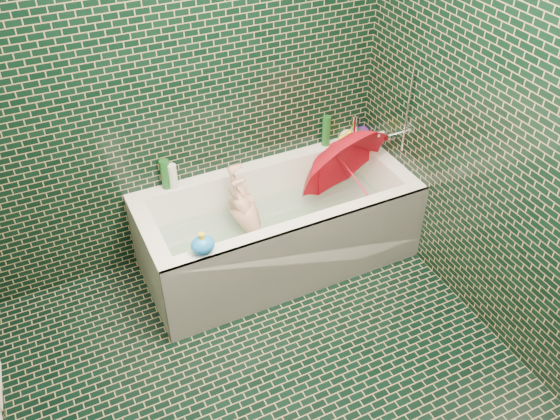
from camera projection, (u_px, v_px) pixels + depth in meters
name	position (u px, v px, depth m)	size (l,w,h in m)	color
floor	(285.00, 407.00, 3.05)	(2.80, 2.80, 0.00)	black
wall_back	(174.00, 75.00, 3.26)	(2.80, 2.80, 0.00)	black
wall_right	(540.00, 141.00, 2.72)	(2.80, 2.80, 0.00)	black
bathtub	(279.00, 236.00, 3.78)	(1.70, 0.75, 0.55)	white
bath_mat	(278.00, 240.00, 3.83)	(1.35, 0.47, 0.01)	green
water	(277.00, 223.00, 3.74)	(1.48, 0.53, 0.00)	silver
faucet	(395.00, 130.00, 3.72)	(0.18, 0.19, 0.55)	silver
child	(252.00, 225.00, 3.71)	(0.30, 0.20, 0.82)	tan
umbrella	(354.00, 177.00, 3.71)	(0.62, 0.62, 0.55)	red
soap_bottle_a	(353.00, 141.00, 4.04)	(0.11, 0.11, 0.28)	white
soap_bottle_b	(363.00, 138.00, 4.07)	(0.09, 0.09, 0.20)	#4F1E72
soap_bottle_c	(360.00, 138.00, 4.07)	(0.12, 0.12, 0.16)	#154C1B
bottle_right_tall	(326.00, 131.00, 3.94)	(0.06, 0.06, 0.21)	#154C1B
bottle_right_pump	(354.00, 126.00, 4.02)	(0.05, 0.05, 0.17)	silver
bottle_left_tall	(166.00, 174.00, 3.56)	(0.06, 0.06, 0.19)	#154C1B
bottle_left_short	(173.00, 177.00, 3.56)	(0.05, 0.05, 0.17)	white
rubber_duck	(345.00, 138.00, 3.99)	(0.11, 0.07, 0.09)	yellow
bath_toy	(203.00, 245.00, 3.12)	(0.16, 0.14, 0.13)	#1B7FF3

